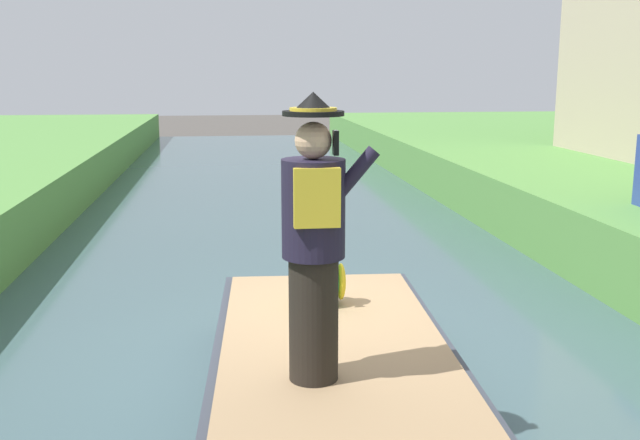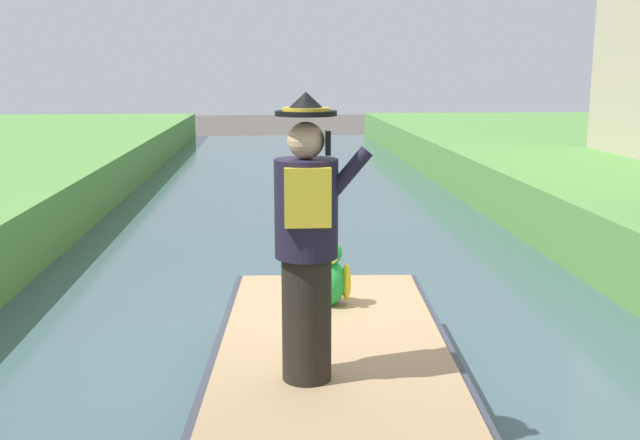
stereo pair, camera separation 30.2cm
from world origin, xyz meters
The scene contains 5 objects.
ground_plane centered at (0.00, 0.00, 0.00)m, with size 80.00×80.00×0.00m, color #4C4742.
canal_water centered at (0.00, 0.00, 0.05)m, with size 6.90×48.00×0.10m, color #3D565B.
boat centered at (0.00, -1.08, 0.40)m, with size 2.02×4.29×0.61m.
person_pirate centered at (-0.22, -1.60, 1.64)m, with size 0.61×0.42×1.85m.
parrot_plush centered at (0.06, -0.08, 0.95)m, with size 0.36×0.34×0.57m.
Camera 2 is at (-0.44, -6.09, 2.68)m, focal length 41.17 mm.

